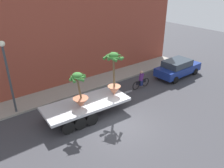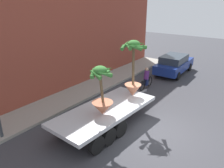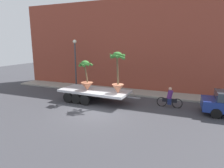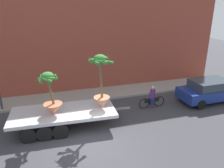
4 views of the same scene
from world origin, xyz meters
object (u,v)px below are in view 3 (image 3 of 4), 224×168
object	(u,v)px
flatbed_trailer	(92,92)
potted_palm_middle	(118,74)
cyclist	(170,98)
potted_palm_rear	(86,78)
street_lamp	(75,58)

from	to	relation	value
flatbed_trailer	potted_palm_middle	distance (m)	2.85
flatbed_trailer	cyclist	xyz separation A→B (m)	(5.99, 0.81, -0.09)
flatbed_trailer	potted_palm_rear	distance (m)	1.23
potted_palm_rear	potted_palm_middle	world-z (taller)	potted_palm_middle
cyclist	potted_palm_middle	bearing A→B (deg)	-163.45
cyclist	street_lamp	size ratio (longest dim) A/B	0.38
potted_palm_middle	flatbed_trailer	bearing A→B (deg)	172.96
potted_palm_rear	street_lamp	bearing A→B (deg)	132.72
potted_palm_rear	potted_palm_middle	size ratio (longest dim) A/B	0.77
flatbed_trailer	potted_palm_middle	world-z (taller)	potted_palm_middle
cyclist	street_lamp	xyz separation A→B (m)	(-9.37, 2.26, 2.56)
potted_palm_rear	cyclist	world-z (taller)	potted_palm_rear
potted_palm_middle	street_lamp	bearing A→B (deg)	149.53
potted_palm_middle	street_lamp	distance (m)	6.66
potted_palm_middle	street_lamp	size ratio (longest dim) A/B	0.63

